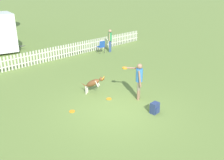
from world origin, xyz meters
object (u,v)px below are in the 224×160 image
backpack_on_grass (155,108)px  spectator_standing (110,38)px  frisbee_near_dog (72,111)px  handler_person (138,77)px  frisbee_near_handler (109,99)px  folding_chair_blue_left (101,46)px  leaping_dog (94,83)px

backpack_on_grass → spectator_standing: bearing=55.8°
backpack_on_grass → spectator_standing: 9.21m
frisbee_near_dog → spectator_standing: 9.07m
handler_person → frisbee_near_dog: 3.02m
frisbee_near_handler → folding_chair_blue_left: (4.81, 5.64, 0.52)m
leaping_dog → backpack_on_grass: 2.98m
leaping_dog → frisbee_near_dog: leaping_dog is taller
handler_person → leaping_dog: (-1.00, 1.67, -0.43)m
handler_person → frisbee_near_handler: (-0.90, 0.83, -0.95)m
leaping_dog → folding_chair_blue_left: 6.87m
handler_person → leaping_dog: bearing=90.2°
leaping_dog → frisbee_near_dog: 1.86m
frisbee_near_handler → frisbee_near_dog: 1.78m
spectator_standing → folding_chair_blue_left: bearing=-36.2°
folding_chair_blue_left → leaping_dog: bearing=54.6°
handler_person → frisbee_near_handler: size_ratio=7.03×
spectator_standing → leaping_dog: bearing=14.1°
leaping_dog → spectator_standing: spectator_standing is taller
folding_chair_blue_left → spectator_standing: (0.71, -0.13, 0.43)m
leaping_dog → folding_chair_blue_left: folding_chair_blue_left is taller
handler_person → frisbee_near_dog: size_ratio=7.03×
backpack_on_grass → leaping_dog: bearing=99.1°
handler_person → leaping_dog: 2.00m
frisbee_near_handler → backpack_on_grass: 2.13m
frisbee_near_dog → backpack_on_grass: 3.14m
frisbee_near_handler → backpack_on_grass: (0.37, -2.09, 0.20)m
leaping_dog → backpack_on_grass: leaping_dog is taller
backpack_on_grass → frisbee_near_handler: bearing=100.0°
frisbee_near_handler → handler_person: bearing=-42.7°
frisbee_near_handler → folding_chair_blue_left: folding_chair_blue_left is taller
leaping_dog → frisbee_near_handler: bearing=66.3°
frisbee_near_handler → folding_chair_blue_left: bearing=49.6°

